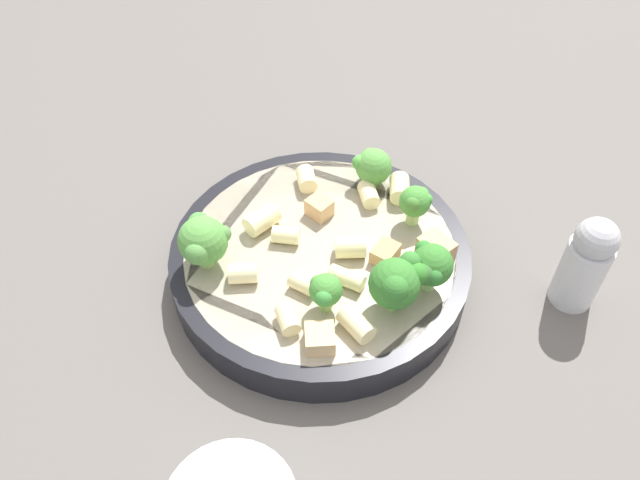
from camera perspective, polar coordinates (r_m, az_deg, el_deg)
The scene contains 24 objects.
ground_plane at distance 0.51m, azimuth 0.00°, elevation -2.96°, with size 2.00×2.00×0.00m, color #5B5651.
pasta_bowl at distance 0.50m, azimuth 0.00°, elevation -1.69°, with size 0.24×0.24×0.03m.
broccoli_floret_0 at distance 0.45m, azimuth 10.07°, elevation -2.37°, with size 0.04×0.03×0.04m.
broccoli_floret_1 at distance 0.53m, azimuth 4.84°, elevation 6.77°, with size 0.03×0.03×0.03m.
broccoli_floret_2 at distance 0.44m, azimuth 0.45°, elevation -4.69°, with size 0.03×0.02×0.03m.
broccoli_floret_3 at distance 0.47m, azimuth -10.65°, elevation -0.07°, with size 0.04×0.04×0.04m.
broccoli_floret_4 at distance 0.50m, azimuth 8.74°, elevation 3.45°, with size 0.03×0.03×0.04m.
broccoli_floret_5 at distance 0.44m, azimuth 7.22°, elevation -3.74°, with size 0.04×0.04×0.05m.
rigatoni_0 at distance 0.46m, azimuth 2.44°, elevation -3.50°, with size 0.01×0.01×0.03m, color beige.
rigatoni_1 at distance 0.50m, azimuth -5.34°, elevation 1.82°, with size 0.02×0.02×0.03m, color beige.
rigatoni_2 at distance 0.48m, azimuth 2.81°, elevation -0.66°, with size 0.02×0.02×0.02m, color beige.
rigatoni_3 at distance 0.49m, azimuth -3.14°, elevation 0.44°, with size 0.01×0.01×0.02m, color beige.
rigatoni_4 at distance 0.44m, azimuth 3.34°, elevation -7.71°, with size 0.02×0.02×0.03m, color beige.
rigatoni_5 at distance 0.53m, azimuth 7.64°, elevation 4.46°, with size 0.02×0.02×0.03m, color beige.
rigatoni_6 at distance 0.52m, azimuth 4.47°, elevation 4.16°, with size 0.01×0.01×0.02m, color beige.
rigatoni_7 at distance 0.54m, azimuth -1.25°, elevation 5.60°, with size 0.02×0.02×0.02m, color beige.
rigatoni_8 at distance 0.47m, azimuth -7.05°, elevation -3.03°, with size 0.02×0.02×0.02m, color beige.
rigatoni_9 at distance 0.44m, azimuth -2.97°, elevation -7.27°, with size 0.01×0.01×0.02m, color beige.
rigatoni_10 at distance 0.46m, azimuth -1.52°, elevation -4.01°, with size 0.01×0.01×0.02m, color beige.
chicken_chunk_0 at distance 0.43m, azimuth -0.02°, elevation -8.99°, with size 0.02×0.02×0.01m, color tan.
chicken_chunk_1 at distance 0.51m, azimuth -0.07°, elevation 2.98°, with size 0.02×0.02×0.02m, color tan.
chicken_chunk_2 at distance 0.48m, azimuth 10.53°, elevation -0.95°, with size 0.02×0.02×0.02m, color tan.
chicken_chunk_3 at distance 0.48m, azimuth 5.99°, elevation -1.22°, with size 0.02×0.02×0.01m, color tan.
pepper_shaker at distance 0.50m, azimuth 23.10°, elevation -1.91°, with size 0.03×0.03×0.08m.
Camera 1 is at (-0.22, -0.24, 0.40)m, focal length 35.00 mm.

